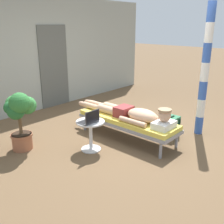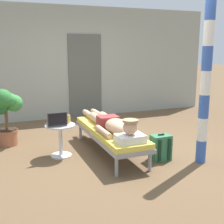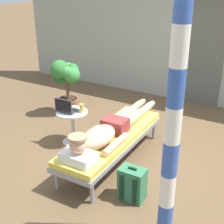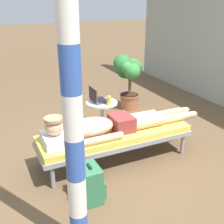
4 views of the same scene
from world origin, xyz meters
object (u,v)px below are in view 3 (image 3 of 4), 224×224
Objects in this scene: side_table at (72,122)px; laptop at (66,108)px; lounge_chair at (112,139)px; person_reclining at (108,131)px; backpack at (132,184)px; potted_plant at (66,79)px; porch_post at (173,125)px; drink_glass at (82,108)px.

laptop reaches higher than side_table.
lounge_chair is 0.20m from person_reclining.
person_reclining is at bearing -14.23° from laptop.
lounge_chair is 0.86m from backpack.
lounge_chair is at bearing 136.32° from backpack.
backpack is at bearing -36.63° from potted_plant.
laptop is 0.13× the size of porch_post.
lounge_chair is 14.83× the size of drink_glass.
person_reclining is at bearing -18.66° from side_table.
side_table is at bearing 168.69° from lounge_chair.
laptop reaches higher than person_reclining.
side_table is 2.36m from porch_post.
backpack is (0.62, -0.48, -0.32)m from person_reclining.
drink_glass is 1.54m from backpack.
person_reclining reaches higher than side_table.
drink_glass is 0.13× the size of potted_plant.
porch_post reaches higher than potted_plant.
laptop reaches higher than backpack.
backpack is at bearing -27.95° from side_table.
potted_plant reaches higher than backpack.
porch_post is (1.93, -1.06, 0.86)m from side_table.
backpack is 0.41× the size of potted_plant.
potted_plant is at bearing 143.88° from person_reclining.
potted_plant is (-0.71, 0.92, 0.08)m from laptop.
side_table is at bearing 161.34° from person_reclining.
porch_post reaches higher than lounge_chair.
laptop is (-0.06, -0.05, 0.23)m from side_table.
backpack is (1.47, -0.69, -0.39)m from laptop.
laptop is (-0.85, 0.11, 0.24)m from lounge_chair.
potted_plant is 3.36m from porch_post.
potted_plant is (-1.56, 1.03, 0.32)m from lounge_chair.
lounge_chair is at bearing -11.31° from side_table.
person_reclining reaches higher than drink_glass.
person_reclining is at bearing 145.37° from porch_post.
lounge_chair is 1.90m from potted_plant.
potted_plant is (-2.18, 1.62, 0.47)m from backpack.
backpack is 0.17× the size of porch_post.
potted_plant is at bearing 138.24° from drink_glass.
potted_plant is at bearing 127.55° from laptop.
lounge_chair is at bearing -7.16° from laptop.
porch_post is at bearing -34.63° from person_reclining.
porch_post is (1.14, -0.79, 0.70)m from person_reclining.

